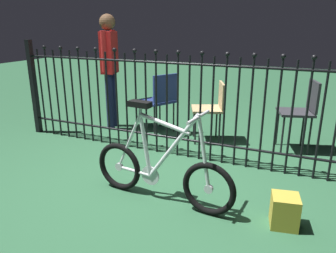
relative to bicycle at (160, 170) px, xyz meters
The scene contains 8 objects.
ground_plane 0.46m from the bicycle, 140.87° to the left, with size 20.00×20.00×0.00m, color #295637.
iron_fence 1.15m from the bicycle, 108.23° to the left, with size 4.48×0.07×1.32m.
bicycle is the anchor object (origin of this frame).
chair_navy 1.94m from the bicycle, 115.19° to the left, with size 0.58×0.58×0.86m.
chair_charcoal 2.12m from the bicycle, 59.91° to the left, with size 0.49×0.49×0.88m.
chair_tan 1.72m from the bicycle, 91.42° to the left, with size 0.52×0.52×0.79m.
person_visitor 2.41m from the bicycle, 133.87° to the left, with size 0.25×0.46×1.66m.
display_crate 1.07m from the bicycle, ahead, with size 0.21×0.21×0.26m, color #B29933.
Camera 1 is at (1.39, -2.57, 1.53)m, focal length 34.70 mm.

